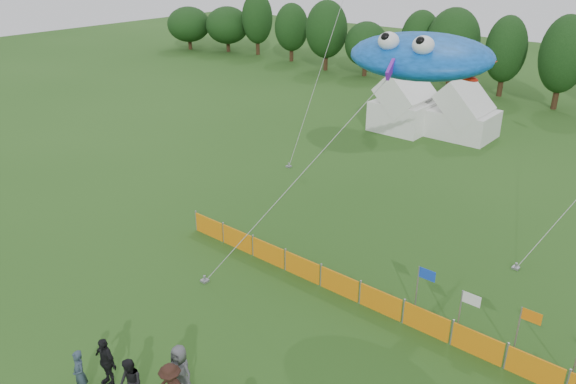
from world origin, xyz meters
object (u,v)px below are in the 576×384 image
Objects in this scene: spectator_a at (80,374)px; stingray_kite at (426,55)px; spectator_d at (106,361)px; spectator_e at (180,371)px; spectator_b at (130,383)px; tent_left at (404,106)px; barrier_fence at (380,302)px; tent_right at (463,115)px.

stingray_kite is at bearing 82.61° from spectator_a.
spectator_d is at bearing -105.39° from stingray_kite.
spectator_e is 15.01m from stingray_kite.
spectator_b is at bearing -2.96° from spectator_d.
tent_left reaches higher than spectator_a.
barrier_fence is at bearing 66.14° from spectator_e.
spectator_d is at bearing 83.09° from spectator_a.
spectator_b is 0.96× the size of spectator_d.
spectator_e is (2.30, 1.26, 0.05)m from spectator_d.
stingray_kite reaches higher than tent_left.
tent_left is at bearing 117.34° from barrier_fence.
tent_right reaches higher than barrier_fence.
barrier_fence is at bearing -74.27° from stingray_kite.
spectator_d is at bearing -157.07° from spectator_e.
stingray_kite reaches higher than spectator_a.
tent_left is 21.70m from stingray_kite.
spectator_e is 0.13× the size of stingray_kite.
spectator_e is at bearing 47.70° from spectator_a.
spectator_d is (0.22, 0.84, 0.07)m from spectator_a.
spectator_a is 0.97× the size of spectator_b.
spectator_e is (4.42, -31.19, -0.73)m from tent_right.
tent_right is 2.79× the size of spectator_a.
stingray_kite is (3.94, 14.36, 8.66)m from spectator_a.
tent_left is 0.20× the size of barrier_fence.
spectator_a is at bearing -140.54° from spectator_b.
tent_right reaches higher than spectator_d.
spectator_d is at bearing -167.89° from spectator_b.
tent_left reaches higher than spectator_d.
spectator_a is at bearing -105.51° from spectator_d.
tent_right is 24.24m from barrier_fence.
tent_right reaches higher than spectator_a.
tent_left is 2.43× the size of spectator_b.
tent_right is 32.71m from spectator_b.
spectator_e reaches higher than spectator_b.
tent_right is 2.46× the size of spectator_e.
spectator_d is at bearing -86.27° from tent_right.
spectator_a is 3.29m from spectator_e.
stingray_kite reaches higher than spectator_d.
spectator_b is 1.44m from spectator_d.
tent_right is at bearing 110.67° from spectator_b.
tent_left is 32.59m from spectator_a.
spectator_b is 16.25m from stingray_kite.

